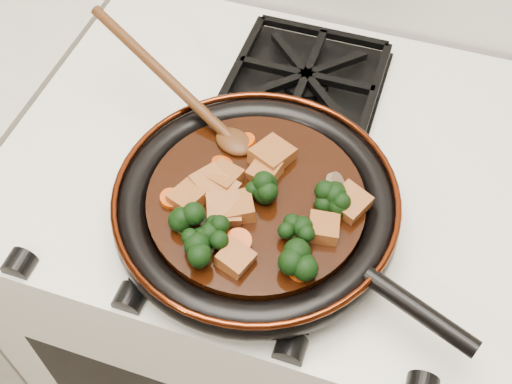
% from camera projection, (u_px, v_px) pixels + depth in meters
% --- Properties ---
extents(stove, '(0.76, 0.60, 0.90)m').
position_uv_depth(stove, '(272.00, 299.00, 1.27)').
color(stove, silver).
rests_on(stove, ground).
extents(burner_grate_front, '(0.23, 0.23, 0.03)m').
position_uv_depth(burner_grate_front, '(247.00, 224.00, 0.82)').
color(burner_grate_front, black).
rests_on(burner_grate_front, stove).
extents(burner_grate_back, '(0.23, 0.23, 0.03)m').
position_uv_depth(burner_grate_back, '(306.00, 80.00, 0.98)').
color(burner_grate_back, black).
rests_on(burner_grate_back, stove).
extents(skillet, '(0.47, 0.36, 0.05)m').
position_uv_depth(skillet, '(257.00, 205.00, 0.80)').
color(skillet, black).
rests_on(skillet, burner_grate_front).
extents(braising_sauce, '(0.27, 0.27, 0.02)m').
position_uv_depth(braising_sauce, '(256.00, 202.00, 0.80)').
color(braising_sauce, black).
rests_on(braising_sauce, skillet).
extents(tofu_cube_0, '(0.06, 0.06, 0.03)m').
position_uv_depth(tofu_cube_0, '(272.00, 156.00, 0.82)').
color(tofu_cube_0, brown).
rests_on(tofu_cube_0, braising_sauce).
extents(tofu_cube_1, '(0.04, 0.04, 0.02)m').
position_uv_depth(tofu_cube_1, '(224.00, 189.00, 0.79)').
color(tofu_cube_1, brown).
rests_on(tofu_cube_1, braising_sauce).
extents(tofu_cube_2, '(0.04, 0.04, 0.02)m').
position_uv_depth(tofu_cube_2, '(265.00, 172.00, 0.80)').
color(tofu_cube_2, brown).
rests_on(tofu_cube_2, braising_sauce).
extents(tofu_cube_3, '(0.05, 0.05, 0.03)m').
position_uv_depth(tofu_cube_3, '(188.00, 199.00, 0.78)').
color(tofu_cube_3, brown).
rests_on(tofu_cube_3, braising_sauce).
extents(tofu_cube_4, '(0.06, 0.06, 0.03)m').
position_uv_depth(tofu_cube_4, '(211.00, 185.00, 0.79)').
color(tofu_cube_4, brown).
rests_on(tofu_cube_4, braising_sauce).
extents(tofu_cube_5, '(0.05, 0.05, 0.03)m').
position_uv_depth(tofu_cube_5, '(239.00, 207.00, 0.77)').
color(tofu_cube_5, brown).
rests_on(tofu_cube_5, braising_sauce).
extents(tofu_cube_6, '(0.05, 0.04, 0.03)m').
position_uv_depth(tofu_cube_6, '(235.00, 259.00, 0.73)').
color(tofu_cube_6, brown).
rests_on(tofu_cube_6, braising_sauce).
extents(tofu_cube_7, '(0.06, 0.06, 0.03)m').
position_uv_depth(tofu_cube_7, '(223.00, 210.00, 0.77)').
color(tofu_cube_7, brown).
rests_on(tofu_cube_7, braising_sauce).
extents(tofu_cube_8, '(0.05, 0.05, 0.02)m').
position_uv_depth(tofu_cube_8, '(224.00, 178.00, 0.80)').
color(tofu_cube_8, brown).
rests_on(tofu_cube_8, braising_sauce).
extents(tofu_cube_9, '(0.04, 0.04, 0.02)m').
position_uv_depth(tofu_cube_9, '(323.00, 228.00, 0.75)').
color(tofu_cube_9, brown).
rests_on(tofu_cube_9, braising_sauce).
extents(tofu_cube_10, '(0.05, 0.06, 0.03)m').
position_uv_depth(tofu_cube_10, '(349.00, 203.00, 0.77)').
color(tofu_cube_10, brown).
rests_on(tofu_cube_10, braising_sauce).
extents(broccoli_floret_0, '(0.08, 0.08, 0.06)m').
position_uv_depth(broccoli_floret_0, '(297.00, 234.00, 0.75)').
color(broccoli_floret_0, black).
rests_on(broccoli_floret_0, braising_sauce).
extents(broccoli_floret_1, '(0.09, 0.08, 0.07)m').
position_uv_depth(broccoli_floret_1, '(181.00, 225.00, 0.75)').
color(broccoli_floret_1, black).
rests_on(broccoli_floret_1, braising_sauce).
extents(broccoli_floret_2, '(0.08, 0.07, 0.06)m').
position_uv_depth(broccoli_floret_2, '(303.00, 265.00, 0.72)').
color(broccoli_floret_2, black).
rests_on(broccoli_floret_2, braising_sauce).
extents(broccoli_floret_3, '(0.08, 0.07, 0.07)m').
position_uv_depth(broccoli_floret_3, '(266.00, 190.00, 0.78)').
color(broccoli_floret_3, black).
rests_on(broccoli_floret_3, braising_sauce).
extents(broccoli_floret_4, '(0.08, 0.08, 0.05)m').
position_uv_depth(broccoli_floret_4, '(213.00, 234.00, 0.75)').
color(broccoli_floret_4, black).
rests_on(broccoli_floret_4, braising_sauce).
extents(broccoli_floret_5, '(0.08, 0.09, 0.06)m').
position_uv_depth(broccoli_floret_5, '(332.00, 197.00, 0.78)').
color(broccoli_floret_5, black).
rests_on(broccoli_floret_5, braising_sauce).
extents(broccoli_floret_6, '(0.08, 0.08, 0.07)m').
position_uv_depth(broccoli_floret_6, '(199.00, 251.00, 0.73)').
color(broccoli_floret_6, black).
rests_on(broccoli_floret_6, braising_sauce).
extents(carrot_coin_0, '(0.03, 0.03, 0.02)m').
position_uv_depth(carrot_coin_0, '(346.00, 206.00, 0.78)').
color(carrot_coin_0, '#BC3A05').
rests_on(carrot_coin_0, braising_sauce).
extents(carrot_coin_1, '(0.03, 0.03, 0.01)m').
position_uv_depth(carrot_coin_1, '(300.00, 270.00, 0.72)').
color(carrot_coin_1, '#BC3A05').
rests_on(carrot_coin_1, braising_sauce).
extents(carrot_coin_2, '(0.03, 0.03, 0.01)m').
position_uv_depth(carrot_coin_2, '(238.00, 241.00, 0.75)').
color(carrot_coin_2, '#BC3A05').
rests_on(carrot_coin_2, braising_sauce).
extents(carrot_coin_3, '(0.03, 0.03, 0.01)m').
position_uv_depth(carrot_coin_3, '(245.00, 142.00, 0.84)').
color(carrot_coin_3, '#BC3A05').
rests_on(carrot_coin_3, braising_sauce).
extents(carrot_coin_4, '(0.03, 0.03, 0.02)m').
position_uv_depth(carrot_coin_4, '(222.00, 164.00, 0.81)').
color(carrot_coin_4, '#BC3A05').
rests_on(carrot_coin_4, braising_sauce).
extents(carrot_coin_5, '(0.03, 0.03, 0.01)m').
position_uv_depth(carrot_coin_5, '(171.00, 199.00, 0.78)').
color(carrot_coin_5, '#BC3A05').
rests_on(carrot_coin_5, braising_sauce).
extents(mushroom_slice_0, '(0.04, 0.04, 0.03)m').
position_uv_depth(mushroom_slice_0, '(337.00, 191.00, 0.79)').
color(mushroom_slice_0, brown).
rests_on(mushroom_slice_0, braising_sauce).
extents(mushroom_slice_1, '(0.03, 0.03, 0.03)m').
position_uv_depth(mushroom_slice_1, '(336.00, 184.00, 0.79)').
color(mushroom_slice_1, brown).
rests_on(mushroom_slice_1, braising_sauce).
extents(mushroom_slice_2, '(0.04, 0.04, 0.03)m').
position_uv_depth(mushroom_slice_2, '(199.00, 247.00, 0.74)').
color(mushroom_slice_2, brown).
rests_on(mushroom_slice_2, braising_sauce).
extents(wooden_spoon, '(0.16, 0.10, 0.27)m').
position_uv_depth(wooden_spoon, '(191.00, 100.00, 0.85)').
color(wooden_spoon, '#45240E').
rests_on(wooden_spoon, braising_sauce).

